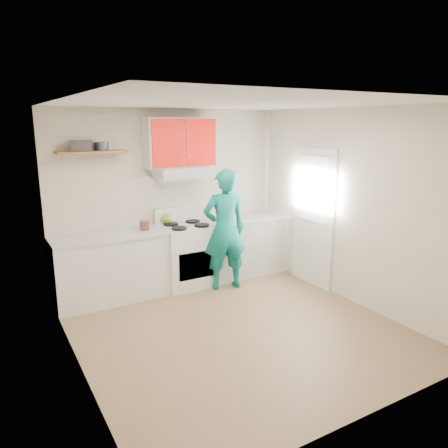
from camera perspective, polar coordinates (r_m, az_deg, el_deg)
floor at (r=5.30m, az=1.62°, el=-13.59°), size 3.80×3.80×0.00m
ceiling at (r=4.73m, az=1.83°, el=15.74°), size 3.60×3.80×0.04m
back_wall at (r=6.52m, az=-7.12°, el=3.50°), size 3.60×0.04×2.60m
front_wall at (r=3.45m, az=18.64°, el=-5.99°), size 3.60×0.04×2.60m
left_wall at (r=4.22m, az=-19.56°, el=-2.56°), size 0.04×3.80×2.60m
right_wall at (r=5.98m, az=16.56°, el=2.17°), size 0.04×3.80×2.60m
door at (r=6.51m, az=11.80°, el=0.84°), size 0.05×0.85×2.05m
door_glass at (r=6.42m, az=11.80°, el=4.53°), size 0.01×0.55×0.95m
counter_left at (r=6.12m, az=-14.80°, el=-5.71°), size 1.52×0.60×0.90m
counter_right at (r=6.97m, az=2.72°, el=-2.94°), size 1.32×0.60×0.90m
stove at (r=6.46m, az=-4.95°, el=-4.19°), size 0.76×0.65×0.92m
range_hood at (r=6.30m, az=-5.59°, el=6.84°), size 0.76×0.44×0.15m
upper_cabinets at (r=6.32m, az=-5.89°, el=10.72°), size 1.02×0.33×0.70m
shelf at (r=5.93m, az=-17.13°, el=9.07°), size 0.90×0.30×0.04m
books at (r=5.89m, az=-18.42°, el=9.80°), size 0.31×0.26×0.14m
tin at (r=5.97m, az=-15.94°, el=9.89°), size 0.24×0.24×0.11m
kettle at (r=6.46m, az=-7.76°, el=0.67°), size 0.24×0.24×0.16m
crock at (r=6.14m, az=-10.49°, el=-0.27°), size 0.13×0.13×0.16m
cutting_board at (r=6.81m, az=2.60°, el=0.66°), size 0.39×0.34×0.02m
silicone_mat at (r=7.01m, az=4.55°, el=0.95°), size 0.35×0.32×0.01m
person at (r=6.22m, az=0.09°, el=-0.76°), size 0.71×0.54×1.77m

